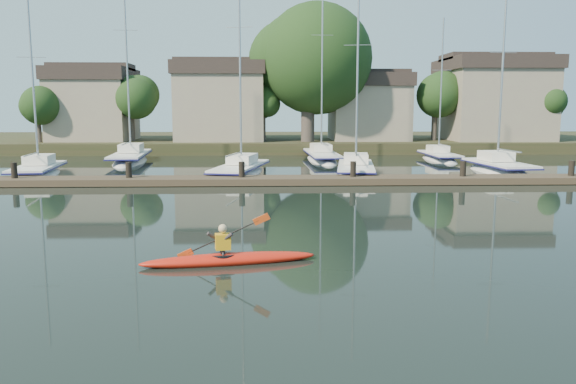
{
  "coord_description": "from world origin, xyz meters",
  "views": [
    {
      "loc": [
        -1.56,
        -15.93,
        4.08
      ],
      "look_at": [
        -0.9,
        3.11,
        1.2
      ],
      "focal_mm": 35.0,
      "sensor_mm": 36.0,
      "label": 1
    }
  ],
  "objects_px": {
    "sailboat_2": "(240,178)",
    "sailboat_3": "(356,178)",
    "sailboat_6": "(322,162)",
    "dock": "(298,180)",
    "sailboat_0": "(39,179)",
    "sailboat_7": "(439,162)",
    "kayak": "(228,257)",
    "sailboat_4": "(498,176)",
    "sailboat_5": "(131,165)"
  },
  "relations": [
    {
      "from": "sailboat_5",
      "to": "sailboat_7",
      "type": "relative_size",
      "value": 1.39
    },
    {
      "from": "dock",
      "to": "sailboat_3",
      "type": "bearing_deg",
      "value": 46.43
    },
    {
      "from": "sailboat_5",
      "to": "sailboat_6",
      "type": "height_order",
      "value": "sailboat_5"
    },
    {
      "from": "dock",
      "to": "kayak",
      "type": "bearing_deg",
      "value": -99.64
    },
    {
      "from": "sailboat_0",
      "to": "sailboat_3",
      "type": "distance_m",
      "value": 19.21
    },
    {
      "from": "sailboat_3",
      "to": "sailboat_6",
      "type": "distance_m",
      "value": 9.79
    },
    {
      "from": "sailboat_4",
      "to": "sailboat_5",
      "type": "xyz_separation_m",
      "value": [
        -24.98,
        7.75,
        0.0
      ]
    },
    {
      "from": "kayak",
      "to": "sailboat_0",
      "type": "distance_m",
      "value": 23.48
    },
    {
      "from": "dock",
      "to": "sailboat_7",
      "type": "height_order",
      "value": "sailboat_7"
    },
    {
      "from": "sailboat_2",
      "to": "sailboat_7",
      "type": "xyz_separation_m",
      "value": [
        15.06,
        9.18,
        0.01
      ]
    },
    {
      "from": "sailboat_6",
      "to": "sailboat_7",
      "type": "relative_size",
      "value": 1.36
    },
    {
      "from": "sailboat_2",
      "to": "sailboat_3",
      "type": "distance_m",
      "value": 7.05
    },
    {
      "from": "sailboat_7",
      "to": "sailboat_0",
      "type": "bearing_deg",
      "value": -161.2
    },
    {
      "from": "sailboat_3",
      "to": "sailboat_7",
      "type": "height_order",
      "value": "sailboat_3"
    },
    {
      "from": "sailboat_5",
      "to": "sailboat_6",
      "type": "bearing_deg",
      "value": -1.25
    },
    {
      "from": "sailboat_6",
      "to": "kayak",
      "type": "bearing_deg",
      "value": -102.14
    },
    {
      "from": "kayak",
      "to": "sailboat_4",
      "type": "relative_size",
      "value": 0.36
    },
    {
      "from": "kayak",
      "to": "sailboat_6",
      "type": "distance_m",
      "value": 29.68
    },
    {
      "from": "sailboat_5",
      "to": "sailboat_6",
      "type": "distance_m",
      "value": 14.61
    },
    {
      "from": "sailboat_6",
      "to": "sailboat_3",
      "type": "bearing_deg",
      "value": -85.14
    },
    {
      "from": "sailboat_2",
      "to": "sailboat_5",
      "type": "bearing_deg",
      "value": 147.62
    },
    {
      "from": "sailboat_3",
      "to": "sailboat_7",
      "type": "xyz_separation_m",
      "value": [
        8.01,
        9.41,
        0.02
      ]
    },
    {
      "from": "sailboat_0",
      "to": "sailboat_2",
      "type": "distance_m",
      "value": 12.16
    },
    {
      "from": "kayak",
      "to": "sailboat_2",
      "type": "xyz_separation_m",
      "value": [
        -0.65,
        19.72,
        -0.37
      ]
    },
    {
      "from": "sailboat_3",
      "to": "sailboat_7",
      "type": "relative_size",
      "value": 1.12
    },
    {
      "from": "sailboat_0",
      "to": "sailboat_6",
      "type": "height_order",
      "value": "sailboat_6"
    },
    {
      "from": "dock",
      "to": "sailboat_2",
      "type": "relative_size",
      "value": 2.25
    },
    {
      "from": "sailboat_0",
      "to": "sailboat_3",
      "type": "xyz_separation_m",
      "value": [
        19.21,
        -0.18,
        0.0
      ]
    },
    {
      "from": "sailboat_2",
      "to": "sailboat_6",
      "type": "distance_m",
      "value": 11.17
    },
    {
      "from": "kayak",
      "to": "sailboat_4",
      "type": "height_order",
      "value": "sailboat_4"
    },
    {
      "from": "dock",
      "to": "sailboat_2",
      "type": "height_order",
      "value": "sailboat_2"
    },
    {
      "from": "sailboat_0",
      "to": "sailboat_5",
      "type": "bearing_deg",
      "value": 59.93
    },
    {
      "from": "sailboat_0",
      "to": "sailboat_4",
      "type": "bearing_deg",
      "value": -6.37
    },
    {
      "from": "sailboat_0",
      "to": "sailboat_4",
      "type": "height_order",
      "value": "sailboat_4"
    },
    {
      "from": "dock",
      "to": "sailboat_0",
      "type": "height_order",
      "value": "sailboat_0"
    },
    {
      "from": "sailboat_6",
      "to": "sailboat_4",
      "type": "bearing_deg",
      "value": -42.16
    },
    {
      "from": "sailboat_3",
      "to": "sailboat_4",
      "type": "bearing_deg",
      "value": 13.97
    },
    {
      "from": "sailboat_2",
      "to": "sailboat_4",
      "type": "relative_size",
      "value": 1.16
    },
    {
      "from": "sailboat_6",
      "to": "sailboat_7",
      "type": "height_order",
      "value": "sailboat_6"
    },
    {
      "from": "sailboat_2",
      "to": "dock",
      "type": "bearing_deg",
      "value": -39.95
    },
    {
      "from": "dock",
      "to": "sailboat_0",
      "type": "bearing_deg",
      "value": 165.02
    },
    {
      "from": "sailboat_4",
      "to": "sailboat_2",
      "type": "bearing_deg",
      "value": 177.96
    },
    {
      "from": "kayak",
      "to": "sailboat_3",
      "type": "relative_size",
      "value": 0.35
    },
    {
      "from": "sailboat_3",
      "to": "sailboat_6",
      "type": "height_order",
      "value": "sailboat_6"
    },
    {
      "from": "sailboat_3",
      "to": "sailboat_5",
      "type": "distance_m",
      "value": 17.98
    },
    {
      "from": "sailboat_5",
      "to": "sailboat_0",
      "type": "bearing_deg",
      "value": -117.46
    },
    {
      "from": "sailboat_5",
      "to": "kayak",
      "type": "bearing_deg",
      "value": -76.96
    },
    {
      "from": "dock",
      "to": "sailboat_0",
      "type": "relative_size",
      "value": 2.78
    },
    {
      "from": "sailboat_3",
      "to": "sailboat_2",
      "type": "bearing_deg",
      "value": -173.67
    },
    {
      "from": "sailboat_0",
      "to": "sailboat_3",
      "type": "bearing_deg",
      "value": -8.43
    }
  ]
}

